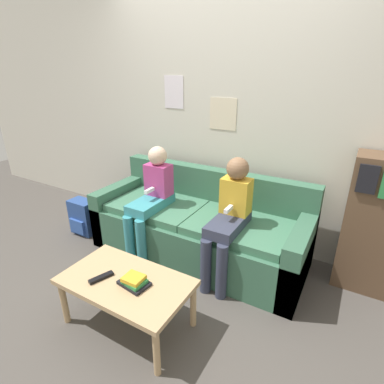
% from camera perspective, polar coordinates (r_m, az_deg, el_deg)
% --- Properties ---
extents(ground_plane, '(10.00, 10.00, 0.00)m').
position_cam_1_polar(ground_plane, '(2.72, -4.18, -16.63)').
color(ground_plane, '#4C4742').
extents(wall_back, '(8.00, 0.07, 2.60)m').
position_cam_1_polar(wall_back, '(3.03, 6.17, 14.44)').
color(wall_back, beige).
rests_on(wall_back, ground_plane).
extents(couch, '(2.04, 0.80, 0.80)m').
position_cam_1_polar(couch, '(2.93, 1.32, -6.88)').
color(couch, '#38664C').
rests_on(couch, ground_plane).
extents(coffee_table, '(0.89, 0.51, 0.38)m').
position_cam_1_polar(coffee_table, '(2.19, -12.41, -16.95)').
color(coffee_table, tan).
rests_on(coffee_table, ground_plane).
extents(person_left, '(0.24, 0.55, 1.05)m').
position_cam_1_polar(person_left, '(2.85, -7.78, -0.82)').
color(person_left, teal).
rests_on(person_left, ground_plane).
extents(person_right, '(0.24, 0.55, 1.06)m').
position_cam_1_polar(person_right, '(2.48, 7.12, -4.28)').
color(person_right, '#33384C').
rests_on(person_right, ground_plane).
extents(tv_remote, '(0.10, 0.17, 0.02)m').
position_cam_1_polar(tv_remote, '(2.21, -16.90, -15.31)').
color(tv_remote, black).
rests_on(tv_remote, coffee_table).
extents(book_stack, '(0.22, 0.16, 0.07)m').
position_cam_1_polar(book_stack, '(2.09, -10.96, -16.37)').
color(book_stack, black).
rests_on(book_stack, coffee_table).
extents(bookshelf, '(0.52, 0.33, 1.13)m').
position_cam_1_polar(bookshelf, '(2.79, 32.10, -5.50)').
color(bookshelf, brown).
rests_on(bookshelf, ground_plane).
extents(backpack, '(0.29, 0.21, 0.39)m').
position_cam_1_polar(backpack, '(3.55, -19.98, -4.51)').
color(backpack, '#284789').
rests_on(backpack, ground_plane).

